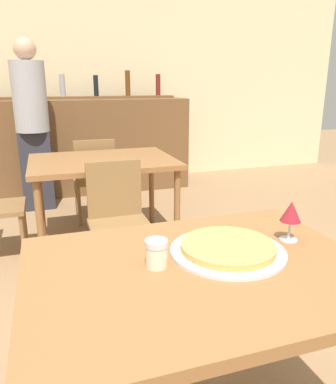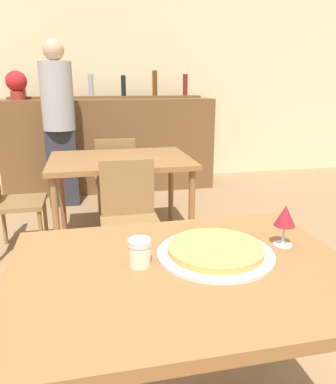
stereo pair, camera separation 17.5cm
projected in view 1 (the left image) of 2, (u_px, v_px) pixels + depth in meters
name	position (u px, v px, depth m)	size (l,w,h in m)	color
wall_back	(76.00, 78.00, 4.93)	(8.00, 0.05, 2.80)	beige
dining_table_near	(199.00, 286.00, 1.28)	(1.16, 0.86, 0.75)	brown
dining_table_far	(103.00, 168.00, 3.05)	(1.15, 0.86, 0.75)	brown
bar_counter	(84.00, 146.00, 4.70)	(2.60, 0.56, 1.15)	brown
bar_back_shelf	(78.00, 94.00, 4.64)	(2.39, 0.24, 0.34)	brown
chair_far_side_front	(118.00, 214.00, 2.55)	(0.40, 0.40, 0.83)	olive
chair_far_side_back	(94.00, 174.00, 3.65)	(0.40, 0.40, 0.83)	olive
pizza_tray	(228.00, 249.00, 1.36)	(0.42, 0.42, 0.04)	silver
cheese_shaker	(156.00, 253.00, 1.25)	(0.08, 0.08, 0.10)	beige
person_standing	(32.00, 120.00, 3.89)	(0.34, 0.34, 1.77)	#2D2D38
wine_glass	(291.00, 213.00, 1.44)	(0.08, 0.08, 0.16)	silver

